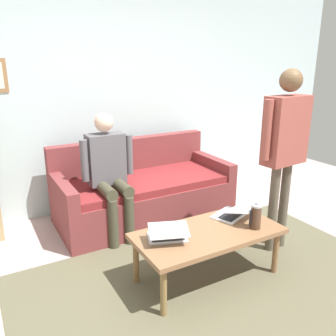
{
  "coord_description": "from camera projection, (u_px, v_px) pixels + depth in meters",
  "views": [
    {
      "loc": [
        1.57,
        1.92,
        1.8
      ],
      "look_at": [
        -0.01,
        -0.87,
        0.8
      ],
      "focal_mm": 37.9,
      "sensor_mm": 36.0,
      "label": 1
    }
  ],
  "objects": [
    {
      "name": "person_standing",
      "position": [
        285.0,
        139.0,
        3.19
      ],
      "size": [
        0.6,
        0.23,
        1.71
      ],
      "color": "brown",
      "rests_on": "ground_plane"
    },
    {
      "name": "back_wall",
      "position": [
        113.0,
        96.0,
        4.29
      ],
      "size": [
        7.04,
        0.11,
        2.7
      ],
      "color": "silver",
      "rests_on": "ground_plane"
    },
    {
      "name": "coffee_table",
      "position": [
        208.0,
        236.0,
        2.93
      ],
      "size": [
        1.23,
        0.6,
        0.43
      ],
      "color": "#89603F",
      "rests_on": "ground_plane"
    },
    {
      "name": "person_seated",
      "position": [
        109.0,
        169.0,
        3.57
      ],
      "size": [
        0.55,
        0.51,
        1.28
      ],
      "color": "#454230",
      "rests_on": "ground_plane"
    },
    {
      "name": "couch",
      "position": [
        143.0,
        192.0,
        4.11
      ],
      "size": [
        1.96,
        0.9,
        0.88
      ],
      "color": "brown",
      "rests_on": "ground_plane"
    },
    {
      "name": "french_press",
      "position": [
        256.0,
        216.0,
        2.94
      ],
      "size": [
        0.11,
        0.09,
        0.24
      ],
      "color": "#4C3323",
      "rests_on": "coffee_table"
    },
    {
      "name": "laptop_center",
      "position": [
        168.0,
        235.0,
        2.77
      ],
      "size": [
        0.39,
        0.37,
        0.14
      ],
      "color": "silver",
      "rests_on": "coffee_table"
    },
    {
      "name": "ground_plane",
      "position": [
        220.0,
        290.0,
        2.87
      ],
      "size": [
        7.68,
        7.68,
        0.0
      ],
      "primitive_type": "plane",
      "color": "#BDA09F"
    },
    {
      "name": "laptop_left",
      "position": [
        235.0,
        212.0,
        3.16
      ],
      "size": [
        0.43,
        0.46,
        0.15
      ],
      "color": "silver",
      "rests_on": "coffee_table"
    },
    {
      "name": "area_rug",
      "position": [
        214.0,
        282.0,
        2.96
      ],
      "size": [
        3.17,
        1.94,
        0.01
      ],
      "primitive_type": "cube",
      "color": "brown",
      "rests_on": "ground_plane"
    }
  ]
}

